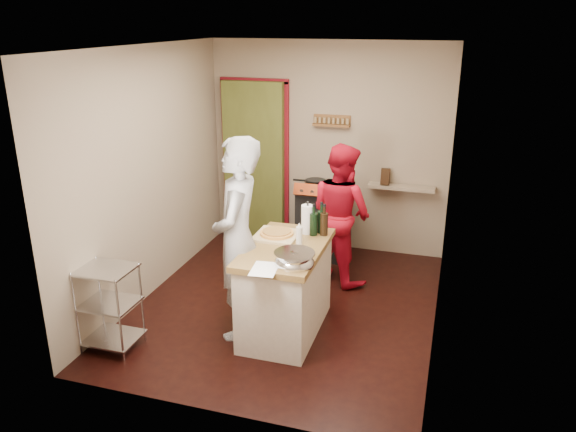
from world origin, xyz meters
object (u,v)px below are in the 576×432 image
at_px(island, 286,286).
at_px(person_red, 341,213).
at_px(person_stripe, 238,239).
at_px(stove, 324,221).
at_px(wire_shelving, 109,304).

xyz_separation_m(island, person_red, (0.25, 1.27, 0.32)).
xyz_separation_m(person_stripe, person_red, (0.66, 1.41, -0.16)).
bearing_deg(person_stripe, island, 97.50).
height_order(stove, island, island).
distance_m(stove, wire_shelving, 2.94).
bearing_deg(person_red, person_stripe, 99.72).
distance_m(wire_shelving, person_stripe, 1.28).
height_order(person_stripe, person_red, person_stripe).
bearing_deg(island, person_stripe, -161.59).
xyz_separation_m(stove, person_red, (0.34, -0.60, 0.34)).
height_order(wire_shelving, island, island).
relative_size(wire_shelving, person_stripe, 0.42).
distance_m(island, person_red, 1.34).
bearing_deg(stove, person_red, -60.89).
bearing_deg(person_stripe, stove, 159.86).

